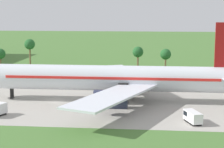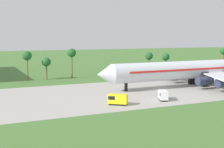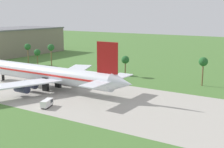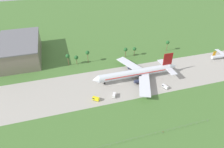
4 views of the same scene
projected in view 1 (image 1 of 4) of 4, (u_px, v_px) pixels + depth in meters
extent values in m
plane|color=#477233|center=(58.00, 101.00, 99.95)|extent=(600.00, 600.00, 0.00)
cube|color=#A8A399|center=(58.00, 101.00, 99.95)|extent=(320.00, 44.00, 0.02)
cylinder|color=silver|center=(112.00, 78.00, 99.18)|extent=(60.61, 6.20, 6.20)
cube|color=red|center=(112.00, 76.00, 99.10)|extent=(51.52, 6.33, 0.62)
cube|color=silver|center=(114.00, 95.00, 84.70)|extent=(18.52, 30.35, 0.44)
cube|color=silver|center=(124.00, 73.00, 113.64)|extent=(18.52, 30.35, 0.44)
cylinder|color=#2D334C|center=(106.00, 96.00, 92.40)|extent=(5.58, 2.79, 2.79)
cylinder|color=#2D334C|center=(114.00, 102.00, 86.06)|extent=(5.58, 2.79, 2.79)
cylinder|color=#2D334C|center=(112.00, 84.00, 107.02)|extent=(5.58, 2.79, 2.79)
cylinder|color=#2D334C|center=(124.00, 80.00, 112.86)|extent=(5.58, 2.79, 2.79)
cube|color=black|center=(12.00, 89.00, 102.21)|extent=(0.70, 0.90, 5.07)
cube|color=black|center=(123.00, 94.00, 96.04)|extent=(2.40, 1.20, 5.07)
cube|color=black|center=(125.00, 88.00, 102.74)|extent=(2.40, 1.20, 5.07)
cube|color=black|center=(193.00, 122.00, 80.56)|extent=(3.14, 4.80, 0.40)
cube|color=white|center=(193.00, 116.00, 80.37)|extent=(3.59, 5.61, 1.99)
cube|color=black|center=(190.00, 113.00, 81.71)|extent=(2.52, 2.40, 0.90)
cylinder|color=brown|center=(30.00, 60.00, 138.40)|extent=(0.56, 0.56, 9.87)
sphere|color=#235B28|center=(30.00, 44.00, 137.51)|extent=(3.60, 3.60, 3.60)
cylinder|color=brown|center=(1.00, 65.00, 139.71)|extent=(0.56, 0.56, 6.49)
sphere|color=#235B28|center=(0.00, 54.00, 139.09)|extent=(3.60, 3.60, 3.60)
cylinder|color=brown|center=(165.00, 66.00, 134.08)|extent=(0.56, 0.56, 6.98)
sphere|color=#235B28|center=(166.00, 54.00, 133.42)|extent=(3.60, 3.60, 3.60)
cylinder|color=brown|center=(138.00, 65.00, 134.93)|extent=(0.56, 0.56, 7.65)
sphere|color=#235B28|center=(138.00, 52.00, 134.21)|extent=(3.60, 3.60, 3.60)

